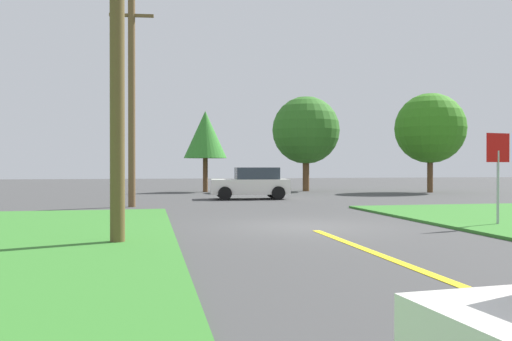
{
  "coord_description": "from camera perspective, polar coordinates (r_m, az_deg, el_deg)",
  "views": [
    {
      "loc": [
        -4.23,
        -13.98,
        1.66
      ],
      "look_at": [
        -0.65,
        3.63,
        1.53
      ],
      "focal_mm": 36.91,
      "sensor_mm": 36.0,
      "label": 1
    }
  ],
  "objects": [
    {
      "name": "ground_plane",
      "position": [
        14.7,
        5.34,
        -6.06
      ],
      "size": [
        120.0,
        120.0,
        0.0
      ],
      "primitive_type": "plane",
      "color": "#3F3F3F"
    },
    {
      "name": "stop_sign",
      "position": [
        16.0,
        24.75,
        1.01
      ],
      "size": [
        0.8,
        0.18,
        2.59
      ],
      "rotation": [
        0.0,
        0.0,
        3.32
      ],
      "color": "#9EA0A8",
      "rests_on": "ground"
    },
    {
      "name": "lane_stripe_center",
      "position": [
        7.51,
        23.75,
        -12.33
      ],
      "size": [
        0.2,
        14.0,
        0.01
      ],
      "primitive_type": "cube",
      "color": "yellow",
      "rests_on": "ground"
    },
    {
      "name": "utility_pole_near",
      "position": [
        11.74,
        -14.81,
        13.18
      ],
      "size": [
        1.79,
        0.46,
        8.29
      ],
      "color": "brown",
      "rests_on": "ground"
    },
    {
      "name": "utility_pole_mid",
      "position": [
        22.44,
        -13.32,
        7.45
      ],
      "size": [
        1.8,
        0.3,
        8.58
      ],
      "color": "brown",
      "rests_on": "ground"
    },
    {
      "name": "oak_tree_left",
      "position": [
        34.68,
        -5.52,
        3.86
      ],
      "size": [
        2.81,
        2.81,
        5.32
      ],
      "color": "brown",
      "rests_on": "ground"
    },
    {
      "name": "car_approaching_junction",
      "position": [
        26.96,
        -0.5,
        -1.41
      ],
      "size": [
        4.03,
        2.09,
        1.62
      ],
      "rotation": [
        0.0,
        0.0,
        3.09
      ],
      "color": "white",
      "rests_on": "ground"
    },
    {
      "name": "oak_tree_right",
      "position": [
        35.75,
        18.35,
        4.36
      ],
      "size": [
        4.5,
        4.5,
        6.39
      ],
      "color": "brown",
      "rests_on": "ground"
    },
    {
      "name": "pine_tree_center",
      "position": [
        35.95,
        5.44,
        4.36
      ],
      "size": [
        4.57,
        4.57,
        6.43
      ],
      "color": "brown",
      "rests_on": "ground"
    }
  ]
}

